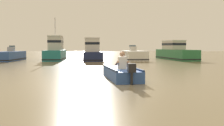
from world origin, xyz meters
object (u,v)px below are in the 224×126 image
object	(u,v)px
moored_boat_teal	(55,51)
moored_boat_navy	(92,52)
moored_boat_blue	(10,56)
moored_boat_white	(134,56)
rowboat_with_person	(121,73)
moored_boat_green	(175,52)

from	to	relation	value
moored_boat_teal	moored_boat_navy	world-z (taller)	moored_boat_teal
moored_boat_blue	moored_boat_white	world-z (taller)	moored_boat_white
moored_boat_white	moored_boat_teal	bearing A→B (deg)	179.52
rowboat_with_person	moored_boat_teal	distance (m)	15.48
moored_boat_navy	moored_boat_white	xyz separation A→B (m)	(4.19, 0.33, -0.37)
rowboat_with_person	moored_boat_white	size ratio (longest dim) A/B	0.78
moored_boat_blue	moored_boat_teal	xyz separation A→B (m)	(4.23, 0.95, 0.49)
moored_boat_white	rowboat_with_person	bearing A→B (deg)	-97.90
rowboat_with_person	moored_boat_white	distance (m)	14.35
moored_boat_teal	moored_boat_green	distance (m)	12.49
moored_boat_blue	moored_boat_white	bearing A→B (deg)	4.17
rowboat_with_person	moored_boat_teal	xyz separation A→B (m)	(-5.96, 14.28, 0.67)
moored_boat_blue	moored_boat_green	distance (m)	16.80
moored_boat_green	moored_boat_white	bearing A→B (deg)	-166.60
moored_boat_teal	moored_boat_white	distance (m)	7.95
moored_boat_blue	moored_boat_teal	distance (m)	4.36
moored_boat_teal	moored_boat_white	xyz separation A→B (m)	(7.93, -0.07, -0.46)
moored_boat_green	rowboat_with_person	bearing A→B (deg)	-113.00
moored_boat_blue	moored_boat_teal	bearing A→B (deg)	12.69
moored_boat_blue	moored_boat_white	xyz separation A→B (m)	(12.16, 0.89, 0.02)
moored_boat_teal	moored_boat_green	xyz separation A→B (m)	(12.45, 1.01, -0.14)
moored_boat_navy	moored_boat_green	xyz separation A→B (m)	(8.71, 1.41, -0.05)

